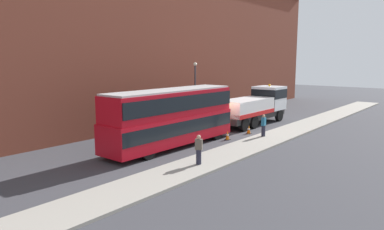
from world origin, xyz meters
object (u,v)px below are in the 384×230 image
(double_decker_bus, at_px, (172,116))
(traffic_cone_near_bus, at_px, (227,135))
(recovery_tow_truck, at_px, (255,106))
(pedestrian_onlooker, at_px, (199,150))
(pedestrian_bystander, at_px, (264,126))
(street_lamp, at_px, (195,87))
(traffic_cone_midway, at_px, (249,130))

(double_decker_bus, relative_size, traffic_cone_near_bus, 15.36)
(recovery_tow_truck, distance_m, double_decker_bus, 11.78)
(double_decker_bus, distance_m, pedestrian_onlooker, 5.18)
(pedestrian_bystander, bearing_deg, pedestrian_onlooker, 87.04)
(street_lamp, bearing_deg, traffic_cone_midway, -101.51)
(pedestrian_onlooker, height_order, pedestrian_bystander, same)
(pedestrian_onlooker, distance_m, traffic_cone_near_bus, 7.33)
(double_decker_bus, distance_m, traffic_cone_near_bus, 5.05)
(pedestrian_bystander, bearing_deg, traffic_cone_midway, -30.99)
(double_decker_bus, bearing_deg, street_lamp, 29.66)
(pedestrian_bystander, relative_size, street_lamp, 0.29)
(pedestrian_onlooker, xyz_separation_m, street_lamp, (11.27, 9.28, 2.49))
(pedestrian_onlooker, xyz_separation_m, traffic_cone_midway, (9.88, 2.47, -0.64))
(recovery_tow_truck, bearing_deg, double_decker_bus, -179.65)
(double_decker_bus, height_order, traffic_cone_near_bus, double_decker_bus)
(pedestrian_onlooker, distance_m, street_lamp, 14.80)
(pedestrian_onlooker, distance_m, traffic_cone_midway, 10.21)
(traffic_cone_near_bus, bearing_deg, street_lamp, 56.56)
(pedestrian_onlooker, bearing_deg, double_decker_bus, 33.35)
(street_lamp, bearing_deg, traffic_cone_near_bus, -123.44)
(recovery_tow_truck, height_order, pedestrian_onlooker, recovery_tow_truck)
(traffic_cone_near_bus, bearing_deg, traffic_cone_midway, -1.75)
(pedestrian_bystander, relative_size, traffic_cone_midway, 2.38)
(pedestrian_bystander, bearing_deg, recovery_tow_truck, -62.50)
(double_decker_bus, bearing_deg, pedestrian_onlooker, -119.55)
(pedestrian_onlooker, height_order, traffic_cone_midway, pedestrian_onlooker)
(traffic_cone_near_bus, bearing_deg, pedestrian_onlooker, -159.43)
(pedestrian_onlooker, bearing_deg, traffic_cone_midway, -12.70)
(pedestrian_onlooker, relative_size, traffic_cone_midway, 2.38)
(double_decker_bus, bearing_deg, traffic_cone_near_bus, -22.15)
(recovery_tow_truck, height_order, traffic_cone_near_bus, recovery_tow_truck)
(double_decker_bus, relative_size, traffic_cone_midway, 15.36)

